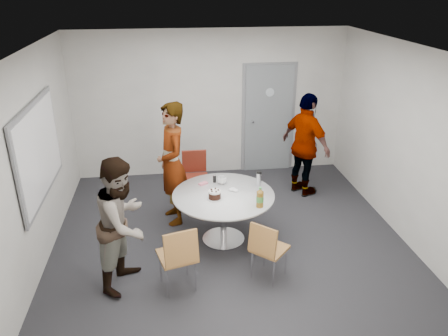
{
  "coord_description": "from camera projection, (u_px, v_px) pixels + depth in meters",
  "views": [
    {
      "loc": [
        -0.79,
        -5.3,
        3.5
      ],
      "look_at": [
        -0.05,
        0.25,
        1.04
      ],
      "focal_mm": 35.0,
      "sensor_mm": 36.0,
      "label": 1
    }
  ],
  "objects": [
    {
      "name": "floor",
      "position": [
        230.0,
        241.0,
        6.31
      ],
      "size": [
        5.0,
        5.0,
        0.0
      ],
      "primitive_type": "plane",
      "color": "black",
      "rests_on": "ground"
    },
    {
      "name": "ceiling",
      "position": [
        231.0,
        50.0,
        5.23
      ],
      "size": [
        5.0,
        5.0,
        0.0
      ],
      "primitive_type": "plane",
      "rotation": [
        3.14,
        0.0,
        0.0
      ],
      "color": "silver",
      "rests_on": "wall_back"
    },
    {
      "name": "wall_back",
      "position": [
        210.0,
        104.0,
        8.04
      ],
      "size": [
        5.0,
        0.0,
        5.0
      ],
      "primitive_type": "plane",
      "rotation": [
        1.57,
        0.0,
        0.0
      ],
      "color": "#B4B1AA",
      "rests_on": "floor"
    },
    {
      "name": "wall_left",
      "position": [
        33.0,
        164.0,
        5.47
      ],
      "size": [
        0.0,
        5.0,
        5.0
      ],
      "primitive_type": "plane",
      "rotation": [
        1.57,
        0.0,
        1.57
      ],
      "color": "#B4B1AA",
      "rests_on": "floor"
    },
    {
      "name": "wall_right",
      "position": [
        407.0,
        145.0,
        6.08
      ],
      "size": [
        0.0,
        5.0,
        5.0
      ],
      "primitive_type": "plane",
      "rotation": [
        1.57,
        0.0,
        -1.57
      ],
      "color": "#B4B1AA",
      "rests_on": "floor"
    },
    {
      "name": "wall_front",
      "position": [
        276.0,
        269.0,
        3.5
      ],
      "size": [
        5.0,
        0.0,
        5.0
      ],
      "primitive_type": "plane",
      "rotation": [
        -1.57,
        0.0,
        0.0
      ],
      "color": "#B4B1AA",
      "rests_on": "floor"
    },
    {
      "name": "door",
      "position": [
        268.0,
        119.0,
        8.29
      ],
      "size": [
        1.02,
        0.17,
        2.12
      ],
      "color": "slate",
      "rests_on": "wall_back"
    },
    {
      "name": "whiteboard",
      "position": [
        39.0,
        151.0,
        5.61
      ],
      "size": [
        0.04,
        1.9,
        1.25
      ],
      "color": "slate",
      "rests_on": "wall_left"
    },
    {
      "name": "table",
      "position": [
        225.0,
        201.0,
        6.08
      ],
      "size": [
        1.42,
        1.42,
        1.02
      ],
      "color": "silver",
      "rests_on": "floor"
    },
    {
      "name": "chair_near_left",
      "position": [
        179.0,
        254.0,
        5.09
      ],
      "size": [
        0.52,
        0.55,
        0.88
      ],
      "rotation": [
        0.0,
        0.0,
        0.26
      ],
      "color": "brown",
      "rests_on": "floor"
    },
    {
      "name": "chair_near_right",
      "position": [
        267.0,
        246.0,
        5.32
      ],
      "size": [
        0.56,
        0.56,
        0.81
      ],
      "rotation": [
        0.0,
        0.0,
        -0.75
      ],
      "color": "brown",
      "rests_on": "floor"
    },
    {
      "name": "chair_far",
      "position": [
        195.0,
        172.0,
        7.23
      ],
      "size": [
        0.43,
        0.46,
        0.89
      ],
      "rotation": [
        0.0,
        0.0,
        3.15
      ],
      "color": "maroon",
      "rests_on": "floor"
    },
    {
      "name": "person_main",
      "position": [
        172.0,
        164.0,
        6.5
      ],
      "size": [
        0.59,
        0.77,
        1.88
      ],
      "primitive_type": "imported",
      "rotation": [
        0.0,
        0.0,
        -1.35
      ],
      "color": "#A5C6EA",
      "rests_on": "floor"
    },
    {
      "name": "person_left",
      "position": [
        123.0,
        223.0,
        5.16
      ],
      "size": [
        0.9,
        0.99,
        1.66
      ],
      "primitive_type": "imported",
      "rotation": [
        0.0,
        0.0,
        1.16
      ],
      "color": "white",
      "rests_on": "floor"
    },
    {
      "name": "person_right",
      "position": [
        306.0,
        145.0,
        7.36
      ],
      "size": [
        0.87,
        1.13,
        1.79
      ],
      "primitive_type": "imported",
      "rotation": [
        0.0,
        0.0,
        2.05
      ],
      "color": "black",
      "rests_on": "floor"
    }
  ]
}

